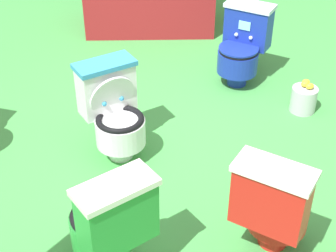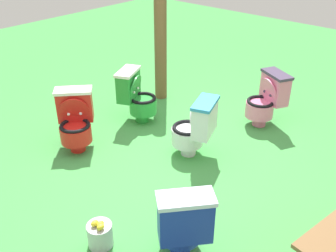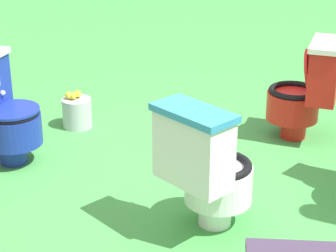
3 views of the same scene
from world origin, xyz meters
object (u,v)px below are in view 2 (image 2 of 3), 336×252
Objects in this scene: wooden_post at (160,41)px; lemon_bucket at (100,234)px; toilet_pink at (267,99)px; toilet_white at (195,128)px; toilet_red at (75,120)px; toilet_blue at (182,223)px; toilet_green at (136,96)px.

lemon_bucket is at bearing 32.61° from wooden_post.
toilet_pink is 1.00× the size of toilet_white.
wooden_post reaches higher than toilet_white.
toilet_red and toilet_blue have the same top height.
lemon_bucket is at bearing 118.04° from toilet_pink.
toilet_green reaches higher than lemon_bucket.
wooden_post is at bearing -130.80° from toilet_red.
toilet_red is at bearing 104.26° from toilet_white.
lemon_bucket is at bearing 12.96° from toilet_green.
wooden_post reaches higher than toilet_red.
toilet_white is at bearing 74.55° from toilet_blue.
toilet_red is at bearing -120.48° from lemon_bucket.
toilet_pink is at bearing 99.95° from wooden_post.
toilet_red is at bearing 7.12° from wooden_post.
toilet_white is at bearing 106.66° from toilet_pink.
wooden_post reaches higher than lemon_bucket.
toilet_green and toilet_blue have the same top height.
toilet_red is at bearing 117.29° from toilet_blue.
toilet_blue is (0.47, 2.04, -0.00)m from toilet_red.
toilet_green is 2.29m from lemon_bucket.
toilet_pink reaches higher than lemon_bucket.
toilet_blue is (2.50, 0.63, -0.00)m from toilet_pink.
toilet_white is 2.63× the size of lemon_bucket.
toilet_pink is 1.74m from wooden_post.
wooden_post reaches higher than toilet_green.
toilet_red is 1.00× the size of toilet_white.
toilet_green is 1.73m from toilet_pink.
toilet_blue reaches higher than lemon_bucket.
toilet_red is at bearing -27.82° from toilet_green.
toilet_red and toilet_pink have the same top height.
toilet_blue is 3.21m from wooden_post.
toilet_blue is 1.00× the size of toilet_white.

